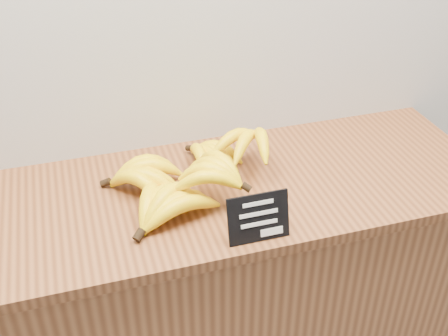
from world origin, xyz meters
The scene contains 4 objects.
counter centered at (-0.06, 2.75, 0.45)m, with size 1.47×0.50×0.90m, color brown.
counter_top centered at (-0.06, 2.75, 0.92)m, with size 1.48×0.54×0.03m, color brown.
chalkboard_sign centered at (-0.03, 2.53, 0.99)m, with size 0.15×0.01×0.12m, color black.
banana_pile centered at (-0.13, 2.76, 0.98)m, with size 0.50×0.37×0.12m.
Camera 1 is at (-0.40, 1.59, 1.78)m, focal length 45.00 mm.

